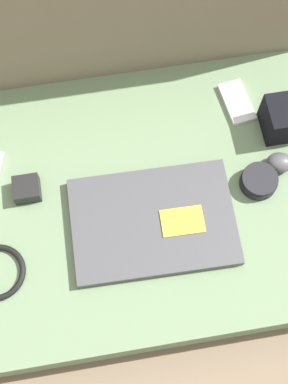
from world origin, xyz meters
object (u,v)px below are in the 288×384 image
(laptop, at_px, (153,222))
(charger_brick, at_px, (27,189))
(computer_mouse, at_px, (280,163))
(speaker_puck, at_px, (259,181))
(phone_black, at_px, (237,102))
(camera_pouch, at_px, (288,118))

(laptop, distance_m, charger_brick, 0.28)
(computer_mouse, distance_m, speaker_puck, 0.07)
(phone_black, height_order, charger_brick, charger_brick)
(laptop, relative_size, speaker_puck, 4.29)
(speaker_puck, relative_size, charger_brick, 1.45)
(laptop, relative_size, charger_brick, 6.24)
(computer_mouse, relative_size, camera_pouch, 0.65)
(laptop, xyz_separation_m, camera_pouch, (0.34, 0.18, 0.03))
(phone_black, bearing_deg, charger_brick, -171.53)
(computer_mouse, xyz_separation_m, charger_brick, (-0.56, 0.03, 0.00))
(charger_brick, bearing_deg, computer_mouse, -2.96)
(speaker_puck, relative_size, camera_pouch, 0.78)
(computer_mouse, xyz_separation_m, camera_pouch, (0.04, 0.09, 0.02))
(computer_mouse, xyz_separation_m, phone_black, (-0.06, 0.17, -0.01))
(speaker_puck, relative_size, phone_black, 0.70)
(charger_brick, bearing_deg, phone_black, 15.89)
(computer_mouse, relative_size, charger_brick, 1.21)
(camera_pouch, bearing_deg, charger_brick, -173.73)
(speaker_puck, xyz_separation_m, camera_pouch, (0.09, 0.13, 0.03))
(speaker_puck, bearing_deg, charger_brick, 172.79)
(speaker_puck, height_order, camera_pouch, camera_pouch)
(laptop, xyz_separation_m, computer_mouse, (0.30, 0.09, 0.01))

